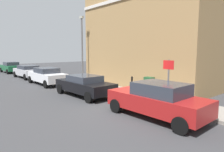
{
  "coord_description": "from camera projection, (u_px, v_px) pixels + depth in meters",
  "views": [
    {
      "loc": [
        -7.16,
        -7.15,
        2.88
      ],
      "look_at": [
        1.48,
        2.93,
        1.2
      ],
      "focal_mm": 31.95,
      "sensor_mm": 36.0,
      "label": 1
    }
  ],
  "objects": [
    {
      "name": "ground",
      "position": [
        127.0,
        106.0,
        10.37
      ],
      "size": [
        80.0,
        80.0,
        0.0
      ],
      "primitive_type": "plane",
      "color": "#38383A"
    },
    {
      "name": "bollard_far_kerb",
      "position": [
        101.0,
        82.0,
        13.94
      ],
      "size": [
        0.14,
        0.14,
        1.04
      ],
      "color": "black",
      "rests_on": "sidewalk"
    },
    {
      "name": "lamppost",
      "position": [
        82.0,
        46.0,
        17.57
      ],
      "size": [
        0.2,
        0.44,
        5.72
      ],
      "color": "#59595B",
      "rests_on": "sidewalk"
    },
    {
      "name": "utility_cabinet",
      "position": [
        149.0,
        87.0,
        12.16
      ],
      "size": [
        0.46,
        0.61,
        1.15
      ],
      "color": "#1E4C28",
      "rests_on": "sidewalk"
    },
    {
      "name": "sidewalk",
      "position": [
        93.0,
        85.0,
        16.23
      ],
      "size": [
        2.22,
        30.0,
        0.15
      ],
      "primitive_type": "cube",
      "color": "gray",
      "rests_on": "ground"
    },
    {
      "name": "corner_building",
      "position": [
        159.0,
        28.0,
        16.9
      ],
      "size": [
        8.0,
        10.67,
        9.57
      ],
      "color": "#9E7A4C",
      "rests_on": "ground"
    },
    {
      "name": "car_green",
      "position": [
        11.0,
        67.0,
        26.3
      ],
      "size": [
        1.92,
        4.18,
        1.43
      ],
      "rotation": [
        0.0,
        0.0,
        1.6
      ],
      "color": "#195933",
      "rests_on": "ground"
    },
    {
      "name": "car_red",
      "position": [
        157.0,
        100.0,
        8.57
      ],
      "size": [
        1.97,
        4.44,
        1.55
      ],
      "rotation": [
        0.0,
        0.0,
        1.58
      ],
      "color": "maroon",
      "rests_on": "ground"
    },
    {
      "name": "car_white",
      "position": [
        47.0,
        76.0,
        17.15
      ],
      "size": [
        1.9,
        4.51,
        1.43
      ],
      "rotation": [
        0.0,
        0.0,
        1.58
      ],
      "color": "silver",
      "rests_on": "ground"
    },
    {
      "name": "car_black",
      "position": [
        85.0,
        85.0,
        12.78
      ],
      "size": [
        2.01,
        4.45,
        1.33
      ],
      "rotation": [
        0.0,
        0.0,
        1.6
      ],
      "color": "black",
      "rests_on": "ground"
    },
    {
      "name": "street_sign",
      "position": [
        168.0,
        76.0,
        9.81
      ],
      "size": [
        0.08,
        0.6,
        2.3
      ],
      "color": "#59595B",
      "rests_on": "sidewalk"
    },
    {
      "name": "bollard_near_cabinet",
      "position": [
        132.0,
        83.0,
        13.37
      ],
      "size": [
        0.14,
        0.14,
        1.04
      ],
      "color": "black",
      "rests_on": "sidewalk"
    },
    {
      "name": "car_silver",
      "position": [
        28.0,
        71.0,
        21.26
      ],
      "size": [
        2.03,
        4.34,
        1.34
      ],
      "rotation": [
        0.0,
        0.0,
        1.6
      ],
      "color": "#B7B7BC",
      "rests_on": "ground"
    }
  ]
}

